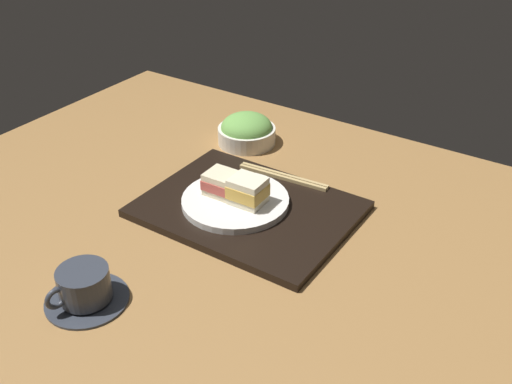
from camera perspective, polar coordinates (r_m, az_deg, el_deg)
ground_plane at (r=109.43cm, az=-0.65°, el=-4.25°), size 140.00×100.00×3.00cm
serving_tray at (r=112.79cm, az=-0.77°, el=-1.62°), size 38.45×29.03×1.51cm
sandwich_plate at (r=112.62cm, az=-1.97°, el=-0.84°), size 20.18×20.18×1.30cm
sandwich_near at (r=109.51cm, az=-0.79°, el=0.10°), size 6.47×5.71×5.07cm
sandwich_far at (r=112.58cm, az=-3.18°, el=0.81°), size 6.48×5.73×4.37cm
salad_bowl at (r=136.40cm, az=-0.89°, el=5.81°), size 13.06×13.06×7.02cm
chopsticks_pair at (r=120.94cm, az=2.59°, el=1.49°), size 19.41×3.15×0.70cm
coffee_cup at (r=95.72cm, az=-15.99°, el=-8.75°), size 12.89×12.89×5.94cm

